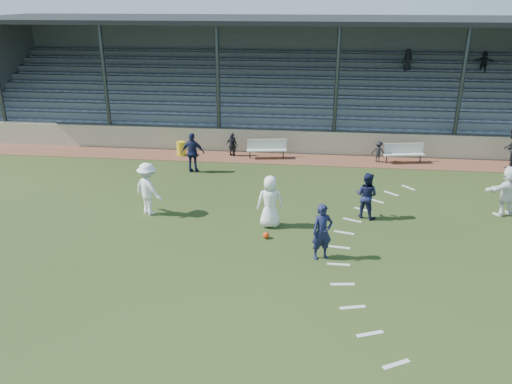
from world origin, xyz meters
TOP-DOWN VIEW (x-y plane):
  - ground at (0.00, 0.00)m, footprint 90.00×90.00m
  - cinder_track at (0.00, 10.50)m, footprint 34.00×2.00m
  - retaining_wall at (0.00, 11.55)m, footprint 34.00×0.18m
  - bench_left at (-0.36, 10.52)m, footprint 2.04×0.76m
  - bench_right at (6.42, 10.55)m, footprint 2.04×0.80m
  - trash_bin at (-4.79, 10.46)m, footprint 0.45×0.45m
  - football at (0.46, 1.53)m, footprint 0.22×0.22m
  - player_white_lead at (0.50, 2.51)m, footprint 1.00×0.72m
  - player_navy_lead at (2.31, 0.37)m, footprint 0.78×0.65m
  - player_navy_mid at (3.96, 3.70)m, footprint 1.06×0.98m
  - player_white_wing at (-4.12, 3.10)m, footprint 1.50×1.32m
  - player_navy_wing at (-3.58, 8.02)m, footprint 1.09×0.45m
  - player_white_back at (9.20, 4.53)m, footprint 1.85×1.30m
  - official at (11.33, 10.33)m, footprint 1.14×1.18m
  - sub_left_near at (-2.16, 10.70)m, footprint 0.48×0.35m
  - sub_left_far at (-2.16, 10.65)m, footprint 0.72×0.49m
  - sub_right at (5.18, 10.45)m, footprint 0.76×0.54m
  - grandstand at (0.01, 16.26)m, footprint 34.60×9.00m
  - penalty_arc at (4.12, 0.00)m, footprint 3.89×14.63m

SIDE VIEW (x-z plane):
  - ground at x=0.00m, z-range 0.00..0.00m
  - penalty_arc at x=4.12m, z-range 0.00..0.01m
  - cinder_track at x=0.00m, z-range 0.00..0.02m
  - football at x=0.46m, z-range 0.00..0.22m
  - trash_bin at x=-4.79m, z-range 0.02..0.74m
  - sub_right at x=5.18m, z-range 0.02..1.09m
  - bench_left at x=-0.36m, z-range 0.11..1.06m
  - bench_right at x=6.42m, z-range 0.11..1.06m
  - sub_left_far at x=-2.16m, z-range 0.02..1.15m
  - retaining_wall at x=0.00m, z-range 0.00..1.20m
  - sub_left_near at x=-2.16m, z-range 0.02..1.24m
  - player_navy_mid at x=3.96m, z-range 0.00..1.74m
  - player_navy_lead at x=2.31m, z-range 0.00..1.82m
  - player_navy_wing at x=-3.58m, z-range 0.00..1.86m
  - player_white_lead at x=0.50m, z-range 0.00..1.90m
  - player_white_back at x=9.20m, z-range 0.00..1.92m
  - official at x=11.33m, z-range 0.02..1.93m
  - player_white_wing at x=-4.12m, z-range 0.00..2.01m
  - grandstand at x=0.01m, z-range -1.10..5.51m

